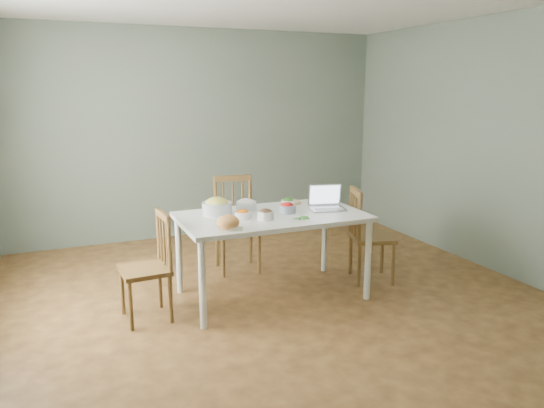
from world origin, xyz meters
name	(u,v)px	position (x,y,z in m)	size (l,w,h in m)	color
floor	(276,300)	(0.00, 0.00, 0.00)	(5.00, 5.00, 0.00)	#412611
wall_back	(201,134)	(0.00, 2.50, 1.35)	(5.00, 0.00, 2.70)	#606A5B
wall_front	(496,223)	(0.00, -2.50, 1.35)	(5.00, 0.00, 2.70)	#606A5B
wall_right	(491,145)	(2.50, 0.00, 1.35)	(0.00, 5.00, 2.70)	#606A5B
dining_table	(272,256)	(0.00, 0.11, 0.40)	(1.71, 0.96, 0.80)	white
chair_far	(237,225)	(-0.07, 0.92, 0.51)	(0.45, 0.43, 1.02)	#483013
chair_left	(144,267)	(-1.19, 0.06, 0.46)	(0.41, 0.39, 0.93)	#483013
chair_right	(372,235)	(1.11, 0.10, 0.48)	(0.43, 0.41, 0.96)	#483013
bread_boule	(228,222)	(-0.54, -0.22, 0.86)	(0.19, 0.19, 0.13)	#CA8D49
butter_stick	(236,229)	(-0.49, -0.29, 0.82)	(0.11, 0.03, 0.03)	beige
bowl_squash	(217,206)	(-0.47, 0.30, 0.88)	(0.28, 0.28, 0.16)	#E9CB6A
bowl_carrot	(243,214)	(-0.30, 0.08, 0.84)	(0.15, 0.15, 0.08)	orange
bowl_onion	(246,204)	(-0.15, 0.39, 0.85)	(0.20, 0.20, 0.11)	silver
bowl_mushroom	(266,214)	(-0.13, -0.04, 0.85)	(0.15, 0.15, 0.10)	#3A2111
bowl_redpep	(287,208)	(0.16, 0.12, 0.85)	(0.16, 0.16, 0.10)	#C3000B
bowl_broccoli	(288,202)	(0.28, 0.36, 0.84)	(0.14, 0.14, 0.09)	#25601E
flatbread	(292,202)	(0.38, 0.48, 0.81)	(0.20, 0.20, 0.02)	tan
basil_bunch	(301,217)	(0.18, -0.12, 0.81)	(0.18, 0.18, 0.02)	#0E4808
laptop	(328,198)	(0.58, 0.08, 0.92)	(0.33, 0.26, 0.23)	silver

